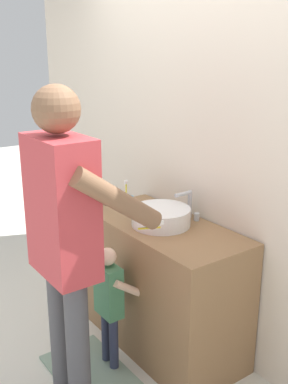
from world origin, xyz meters
name	(u,v)px	position (x,y,z in m)	size (l,w,h in m)	color
ground_plane	(125,359)	(0.00, 0.00, 0.00)	(14.00, 14.00, 0.00)	silver
back_wall	(204,141)	(0.00, 0.62, 1.35)	(4.40, 0.08, 2.70)	beige
vanity_cabinet	(163,286)	(0.00, 0.30, 0.43)	(1.14, 0.54, 0.86)	olive
sink_basin	(161,216)	(0.00, 0.28, 0.92)	(0.37, 0.37, 0.11)	white
faucet	(188,206)	(0.00, 0.50, 0.94)	(0.18, 0.14, 0.18)	#B7BABF
toothbrush_cup	(128,203)	(-0.35, 0.27, 0.91)	(0.07, 0.07, 0.21)	#4C8EB2
bath_mat	(91,373)	(0.00, -0.25, 0.01)	(0.64, 0.40, 0.02)	gray
child_toddler	(110,297)	(0.00, -0.10, 0.48)	(0.25, 0.25, 0.80)	#2D334C
adult_parent	(66,227)	(0.14, -0.43, 1.05)	(0.54, 0.57, 1.76)	#47474C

